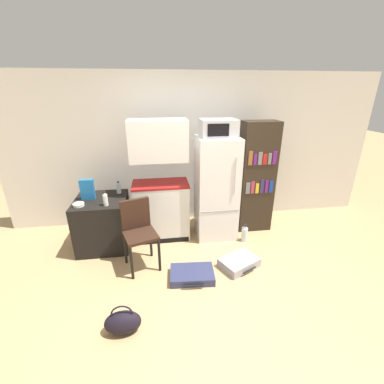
{
  "coord_description": "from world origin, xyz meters",
  "views": [
    {
      "loc": [
        -0.5,
        -2.35,
        2.25
      ],
      "look_at": [
        -0.03,
        0.85,
        0.95
      ],
      "focal_mm": 24.0,
      "sensor_mm": 36.0,
      "label": 1
    }
  ],
  "objects_px": {
    "refrigerator": "(216,188)",
    "microwave": "(218,128)",
    "bookshelf": "(256,178)",
    "bottle_blue_soda": "(89,188)",
    "kitchen_hutch": "(161,187)",
    "cereal_box": "(87,190)",
    "side_table": "(103,222)",
    "bottle_clear_short": "(119,188)",
    "bowl": "(79,205)",
    "suitcase_large_flat": "(192,275)",
    "bottle_milk_white": "(105,200)",
    "chair": "(138,227)",
    "water_bottle_front": "(244,234)",
    "handbag": "(123,322)",
    "suitcase_small_flat": "(239,263)"
  },
  "relations": [
    {
      "from": "refrigerator",
      "to": "microwave",
      "type": "xyz_separation_m",
      "value": [
        -0.0,
        -0.0,
        0.93
      ]
    },
    {
      "from": "bookshelf",
      "to": "bottle_blue_soda",
      "type": "relative_size",
      "value": 7.41
    },
    {
      "from": "kitchen_hutch",
      "to": "cereal_box",
      "type": "bearing_deg",
      "value": -174.1
    },
    {
      "from": "cereal_box",
      "to": "side_table",
      "type": "bearing_deg",
      "value": -9.08
    },
    {
      "from": "bottle_clear_short",
      "to": "bottle_blue_soda",
      "type": "relative_size",
      "value": 0.77
    },
    {
      "from": "bowl",
      "to": "cereal_box",
      "type": "distance_m",
      "value": 0.28
    },
    {
      "from": "bottle_blue_soda",
      "to": "bowl",
      "type": "height_order",
      "value": "bottle_blue_soda"
    },
    {
      "from": "bookshelf",
      "to": "suitcase_large_flat",
      "type": "distance_m",
      "value": 1.9
    },
    {
      "from": "bottle_blue_soda",
      "to": "suitcase_large_flat",
      "type": "bearing_deg",
      "value": -40.14
    },
    {
      "from": "bowl",
      "to": "bottle_milk_white",
      "type": "bearing_deg",
      "value": -5.07
    },
    {
      "from": "side_table",
      "to": "chair",
      "type": "xyz_separation_m",
      "value": [
        0.56,
        -0.56,
        0.18
      ]
    },
    {
      "from": "side_table",
      "to": "cereal_box",
      "type": "distance_m",
      "value": 0.56
    },
    {
      "from": "chair",
      "to": "water_bottle_front",
      "type": "distance_m",
      "value": 1.7
    },
    {
      "from": "bottle_milk_white",
      "to": "water_bottle_front",
      "type": "height_order",
      "value": "bottle_milk_white"
    },
    {
      "from": "handbag",
      "to": "water_bottle_front",
      "type": "xyz_separation_m",
      "value": [
        1.74,
        1.43,
        -0.0
      ]
    },
    {
      "from": "microwave",
      "to": "refrigerator",
      "type": "bearing_deg",
      "value": 72.29
    },
    {
      "from": "water_bottle_front",
      "to": "chair",
      "type": "bearing_deg",
      "value": -168.0
    },
    {
      "from": "bottle_milk_white",
      "to": "suitcase_small_flat",
      "type": "xyz_separation_m",
      "value": [
        1.76,
        -0.59,
        -0.79
      ]
    },
    {
      "from": "kitchen_hutch",
      "to": "chair",
      "type": "height_order",
      "value": "kitchen_hutch"
    },
    {
      "from": "side_table",
      "to": "suitcase_small_flat",
      "type": "xyz_separation_m",
      "value": [
        1.88,
        -0.83,
        -0.32
      ]
    },
    {
      "from": "bottle_milk_white",
      "to": "chair",
      "type": "bearing_deg",
      "value": -36.54
    },
    {
      "from": "refrigerator",
      "to": "handbag",
      "type": "distance_m",
      "value": 2.28
    },
    {
      "from": "refrigerator",
      "to": "bookshelf",
      "type": "distance_m",
      "value": 0.72
    },
    {
      "from": "bookshelf",
      "to": "chair",
      "type": "height_order",
      "value": "bookshelf"
    },
    {
      "from": "bookshelf",
      "to": "chair",
      "type": "bearing_deg",
      "value": -158.02
    },
    {
      "from": "microwave",
      "to": "bottle_clear_short",
      "type": "bearing_deg",
      "value": 175.3
    },
    {
      "from": "microwave",
      "to": "chair",
      "type": "height_order",
      "value": "microwave"
    },
    {
      "from": "bowl",
      "to": "suitcase_large_flat",
      "type": "height_order",
      "value": "bowl"
    },
    {
      "from": "refrigerator",
      "to": "bottle_milk_white",
      "type": "bearing_deg",
      "value": -168.97
    },
    {
      "from": "chair",
      "to": "suitcase_small_flat",
      "type": "height_order",
      "value": "chair"
    },
    {
      "from": "kitchen_hutch",
      "to": "water_bottle_front",
      "type": "bearing_deg",
      "value": -15.29
    },
    {
      "from": "bottle_milk_white",
      "to": "side_table",
      "type": "bearing_deg",
      "value": 117.66
    },
    {
      "from": "bottle_clear_short",
      "to": "water_bottle_front",
      "type": "relative_size",
      "value": 0.65
    },
    {
      "from": "bottle_clear_short",
      "to": "bottle_blue_soda",
      "type": "distance_m",
      "value": 0.44
    },
    {
      "from": "kitchen_hutch",
      "to": "suitcase_small_flat",
      "type": "height_order",
      "value": "kitchen_hutch"
    },
    {
      "from": "microwave",
      "to": "handbag",
      "type": "distance_m",
      "value": 2.7
    },
    {
      "from": "bookshelf",
      "to": "water_bottle_front",
      "type": "xyz_separation_m",
      "value": [
        -0.28,
        -0.42,
        -0.78
      ]
    },
    {
      "from": "bottle_blue_soda",
      "to": "cereal_box",
      "type": "relative_size",
      "value": 0.81
    },
    {
      "from": "kitchen_hutch",
      "to": "bottle_clear_short",
      "type": "xyz_separation_m",
      "value": [
        -0.64,
        0.07,
        -0.01
      ]
    },
    {
      "from": "side_table",
      "to": "cereal_box",
      "type": "bearing_deg",
      "value": 170.92
    },
    {
      "from": "refrigerator",
      "to": "bowl",
      "type": "bearing_deg",
      "value": -171.89
    },
    {
      "from": "bottle_milk_white",
      "to": "suitcase_large_flat",
      "type": "distance_m",
      "value": 1.54
    },
    {
      "from": "bottle_milk_white",
      "to": "bottle_blue_soda",
      "type": "xyz_separation_m",
      "value": [
        -0.31,
        0.45,
        0.02
      ]
    },
    {
      "from": "microwave",
      "to": "cereal_box",
      "type": "relative_size",
      "value": 1.72
    },
    {
      "from": "side_table",
      "to": "refrigerator",
      "type": "distance_m",
      "value": 1.8
    },
    {
      "from": "microwave",
      "to": "water_bottle_front",
      "type": "distance_m",
      "value": 1.69
    },
    {
      "from": "side_table",
      "to": "handbag",
      "type": "height_order",
      "value": "side_table"
    },
    {
      "from": "water_bottle_front",
      "to": "bottle_blue_soda",
      "type": "bearing_deg",
      "value": 169.52
    },
    {
      "from": "kitchen_hutch",
      "to": "refrigerator",
      "type": "xyz_separation_m",
      "value": [
        0.86,
        -0.05,
        -0.04
      ]
    },
    {
      "from": "refrigerator",
      "to": "cereal_box",
      "type": "relative_size",
      "value": 5.36
    }
  ]
}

